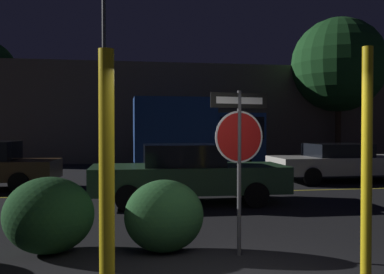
% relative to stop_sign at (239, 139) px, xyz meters
% --- Properties ---
extents(road_center_stripe, '(35.02, 0.12, 0.01)m').
position_rel_stop_sign_xyz_m(road_center_stripe, '(-0.51, 6.07, -1.72)').
color(road_center_stripe, gold).
rests_on(road_center_stripe, ground_plane).
extents(stop_sign, '(0.90, 0.19, 2.43)m').
position_rel_stop_sign_xyz_m(stop_sign, '(0.00, 0.00, 0.00)').
color(stop_sign, '#4C4C51').
rests_on(stop_sign, ground_plane).
extents(yellow_pole_left, '(0.16, 0.16, 2.71)m').
position_rel_stop_sign_xyz_m(yellow_pole_left, '(-1.86, -1.56, -0.37)').
color(yellow_pole_left, yellow).
rests_on(yellow_pole_left, ground_plane).
extents(yellow_pole_right, '(0.12, 0.12, 2.77)m').
position_rel_stop_sign_xyz_m(yellow_pole_right, '(0.95, -1.78, -0.34)').
color(yellow_pole_right, yellow).
rests_on(yellow_pole_right, ground_plane).
extents(hedge_bush_1, '(1.34, 1.20, 1.15)m').
position_rel_stop_sign_xyz_m(hedge_bush_1, '(-2.79, 0.54, -1.15)').
color(hedge_bush_1, '#1E4C23').
rests_on(hedge_bush_1, ground_plane).
extents(hedge_bush_2, '(1.20, 0.85, 1.10)m').
position_rel_stop_sign_xyz_m(hedge_bush_2, '(-1.08, 0.32, -1.17)').
color(hedge_bush_2, '#285B2D').
rests_on(hedge_bush_2, ground_plane).
extents(passing_car_2, '(4.95, 1.97, 1.47)m').
position_rel_stop_sign_xyz_m(passing_car_2, '(-0.10, 4.47, -0.99)').
color(passing_car_2, '#335B38').
rests_on(passing_car_2, ground_plane).
extents(passing_car_3, '(5.02, 2.07, 1.33)m').
position_rel_stop_sign_xyz_m(passing_car_3, '(5.86, 7.90, -1.04)').
color(passing_car_3, silver).
rests_on(passing_car_3, ground_plane).
extents(delivery_truck, '(5.55, 2.34, 3.17)m').
position_rel_stop_sign_xyz_m(delivery_truck, '(1.52, 12.23, -0.05)').
color(delivery_truck, navy).
rests_on(delivery_truck, ground_plane).
extents(street_lamp, '(0.51, 0.51, 7.97)m').
position_rel_stop_sign_xyz_m(street_lamp, '(-2.45, 11.59, 3.62)').
color(street_lamp, '#4C4C51').
rests_on(street_lamp, ground_plane).
extents(tree_1, '(5.22, 5.22, 8.00)m').
position_rel_stop_sign_xyz_m(tree_1, '(10.16, 16.17, 3.66)').
color(tree_1, '#422D1E').
rests_on(tree_1, ground_plane).
extents(building_backdrop, '(25.64, 4.89, 5.41)m').
position_rel_stop_sign_xyz_m(building_backdrop, '(2.07, 19.20, 0.98)').
color(building_backdrop, '#6B5B4C').
rests_on(building_backdrop, ground_plane).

